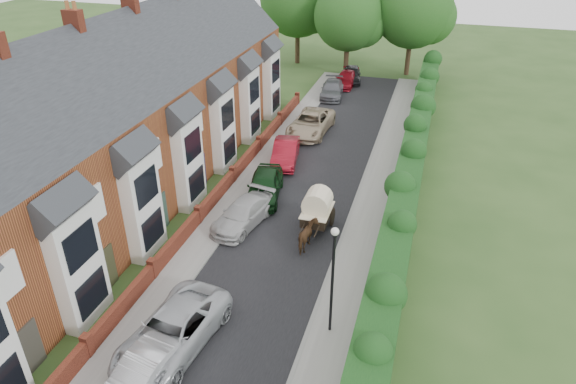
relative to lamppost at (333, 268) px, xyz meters
name	(u,v)px	position (x,y,z in m)	size (l,w,h in m)	color
road	(288,227)	(-3.90, 7.00, -3.29)	(6.00, 58.00, 0.02)	black
pavement_hedge_side	(362,239)	(0.20, 7.00, -3.24)	(2.20, 58.00, 0.12)	gray
pavement_house_side	(223,216)	(-7.75, 7.00, -3.24)	(1.70, 58.00, 0.12)	gray
kerb_hedge_side	(343,236)	(-0.85, 7.00, -3.23)	(0.18, 58.00, 0.13)	gray
kerb_house_side	(236,218)	(-6.95, 7.00, -3.23)	(0.18, 58.00, 0.13)	gray
hedge	(400,220)	(2.00, 7.00, -1.70)	(2.10, 58.00, 2.85)	#113714
terrace_row	(99,138)	(-14.27, 5.98, 1.18)	(9.05, 40.50, 11.50)	#964C26
garden_wall_row	(199,216)	(-8.75, 6.00, -2.84)	(0.35, 40.35, 1.10)	maroon
lamppost	(333,268)	(0.00, 0.00, 0.00)	(0.32, 0.32, 5.16)	black
tree_far_left	(352,18)	(-6.05, 36.08, 2.41)	(7.14, 6.80, 9.29)	#332316
tree_far_right	(418,11)	(-0.01, 38.08, 3.02)	(7.98, 7.60, 10.31)	#332316
tree_far_back	(302,0)	(-11.99, 39.08, 3.32)	(8.40, 8.00, 10.82)	#332316
car_silver_a	(143,372)	(-5.92, -4.60, -2.61)	(1.46, 4.18, 1.38)	#BBBAC0
car_silver_b	(172,332)	(-5.80, -2.60, -2.50)	(2.64, 5.73, 1.59)	#B7BABF
car_white	(243,214)	(-6.37, 6.60, -2.62)	(1.90, 4.67, 1.35)	#B8B8B8
car_green	(265,185)	(-6.20, 9.80, -2.49)	(1.90, 4.73, 1.61)	black
car_red	(285,152)	(-6.40, 14.73, -2.55)	(1.58, 4.53, 1.49)	maroon
car_beige	(311,123)	(-6.03, 20.22, -2.49)	(2.67, 5.78, 1.61)	tan
car_grey	(332,89)	(-6.29, 29.00, -2.61)	(1.92, 4.73, 1.37)	#5B5C62
car_black	(352,74)	(-5.41, 34.02, -2.56)	(1.75, 4.34, 1.48)	black
horse	(308,236)	(-2.36, 5.45, -2.56)	(0.79, 1.74, 1.47)	#51341D
horse_cart	(317,207)	(-2.36, 7.33, -1.90)	(1.53, 3.39, 2.45)	black
car_extra_far	(346,79)	(-5.69, 32.53, -2.64)	(1.85, 4.54, 1.32)	maroon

